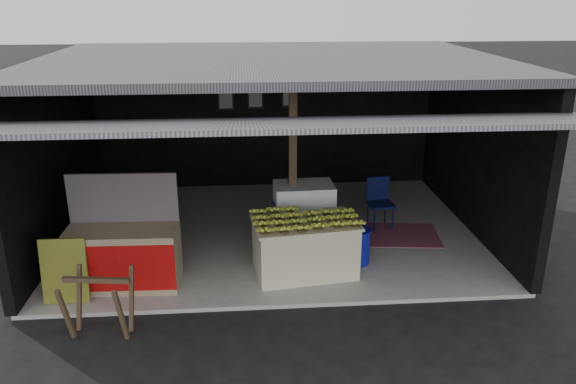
{
  "coord_description": "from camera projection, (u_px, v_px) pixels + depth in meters",
  "views": [
    {
      "loc": [
        -0.45,
        -6.49,
        4.0
      ],
      "look_at": [
        0.2,
        1.53,
        1.1
      ],
      "focal_mm": 35.0,
      "sensor_mm": 36.0,
      "label": 1
    }
  ],
  "objects": [
    {
      "name": "plastic_chair",
      "position": [
        379.0,
        198.0,
        9.8
      ],
      "size": [
        0.47,
        0.47,
        0.88
      ],
      "rotation": [
        0.0,
        0.0,
        0.15
      ],
      "color": "#0A103B",
      "rests_on": "concrete_slab"
    },
    {
      "name": "concrete_slab",
      "position": [
        272.0,
        231.0,
        9.81
      ],
      "size": [
        7.0,
        5.0,
        0.06
      ],
      "primitive_type": "cube",
      "color": "gray",
      "rests_on": "ground"
    },
    {
      "name": "ground",
      "position": [
        283.0,
        309.0,
        7.48
      ],
      "size": [
        80.0,
        80.0,
        0.0
      ],
      "primitive_type": "plane",
      "color": "black",
      "rests_on": "ground"
    },
    {
      "name": "sawhorse",
      "position": [
        99.0,
        299.0,
        6.73
      ],
      "size": [
        0.81,
        0.78,
        0.8
      ],
      "rotation": [
        0.0,
        0.0,
        -0.12
      ],
      "color": "#4B3625",
      "rests_on": "ground"
    },
    {
      "name": "white_crate",
      "position": [
        304.0,
        215.0,
        9.07
      ],
      "size": [
        0.96,
        0.68,
        1.04
      ],
      "rotation": [
        0.0,
        0.0,
        0.04
      ],
      "color": "white",
      "rests_on": "concrete_slab"
    },
    {
      "name": "green_signboard",
      "position": [
        64.0,
        271.0,
        7.4
      ],
      "size": [
        0.6,
        0.15,
        0.89
      ],
      "primitive_type": "cube",
      "rotation": [
        -0.13,
        0.0,
        0.0
      ],
      "color": "black",
      "rests_on": "concrete_slab"
    },
    {
      "name": "water_barrel",
      "position": [
        358.0,
        247.0,
        8.53
      ],
      "size": [
        0.35,
        0.35,
        0.52
      ],
      "primitive_type": "cylinder",
      "color": "#0D1490",
      "rests_on": "concrete_slab"
    },
    {
      "name": "banana_pile",
      "position": [
        305.0,
        216.0,
        8.02
      ],
      "size": [
        1.46,
        0.99,
        0.16
      ],
      "primitive_type": null,
      "rotation": [
        0.0,
        0.0,
        0.13
      ],
      "color": "gold",
      "rests_on": "banana_table"
    },
    {
      "name": "shophouse",
      "position": [
        270.0,
        110.0,
        9.4
      ],
      "size": [
        7.4,
        7.29,
        3.02
      ],
      "color": "black",
      "rests_on": "ground"
    },
    {
      "name": "magenta_rug",
      "position": [
        394.0,
        235.0,
        9.58
      ],
      "size": [
        1.61,
        1.17,
        0.01
      ],
      "primitive_type": "cube",
      "rotation": [
        0.0,
        0.0,
        -0.12
      ],
      "color": "maroon",
      "rests_on": "concrete_slab"
    },
    {
      "name": "picture_frames",
      "position": [
        257.0,
        98.0,
        11.4
      ],
      "size": [
        1.62,
        0.04,
        0.46
      ],
      "color": "black",
      "rests_on": "shophouse"
    },
    {
      "name": "banana_table",
      "position": [
        305.0,
        247.0,
        8.19
      ],
      "size": [
        1.59,
        1.1,
        0.82
      ],
      "rotation": [
        0.0,
        0.0,
        0.13
      ],
      "color": "silver",
      "rests_on": "concrete_slab"
    },
    {
      "name": "neighbor_stall",
      "position": [
        124.0,
        254.0,
        7.82
      ],
      "size": [
        1.54,
        0.73,
        1.57
      ],
      "rotation": [
        0.0,
        0.0,
        -0.03
      ],
      "color": "#998466",
      "rests_on": "concrete_slab"
    }
  ]
}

